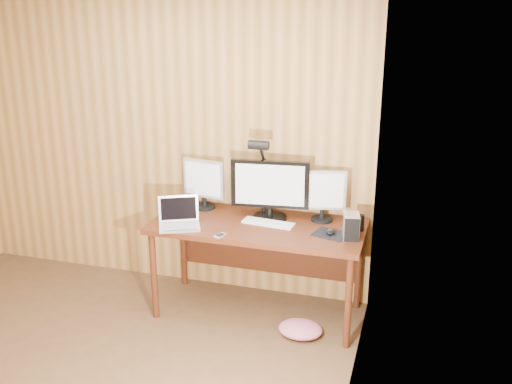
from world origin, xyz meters
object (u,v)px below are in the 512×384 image
at_px(desk, 260,235).
at_px(keyboard, 268,223).
at_px(hard_drive, 351,226).
at_px(monitor_center, 270,189).
at_px(monitor_left, 204,183).
at_px(desk_lamp, 261,166).
at_px(speaker, 361,223).
at_px(monitor_right, 323,194).
at_px(phone, 220,236).
at_px(laptop, 179,219).
at_px(mouse, 330,231).

xyz_separation_m(desk, keyboard, (0.08, -0.05, 0.13)).
relative_size(desk, hard_drive, 9.04).
distance_m(monitor_center, monitor_left, 0.57).
bearing_deg(keyboard, desk_lamp, 130.64).
distance_m(monitor_left, speaker, 1.27).
height_order(desk, speaker, speaker).
xyz_separation_m(monitor_right, desk_lamp, (-0.47, -0.04, 0.20)).
distance_m(phone, speaker, 1.02).
bearing_deg(laptop, desk_lamp, 8.72).
bearing_deg(monitor_left, speaker, 3.07).
distance_m(desk, speaker, 0.78).
bearing_deg(speaker, keyboard, -174.38).
bearing_deg(mouse, speaker, 55.28).
bearing_deg(laptop, speaker, -12.83).
distance_m(mouse, hard_drive, 0.16).
height_order(keyboard, mouse, mouse).
relative_size(monitor_left, mouse, 3.63).
xyz_separation_m(laptop, speaker, (1.31, 0.28, 0.01)).
bearing_deg(monitor_right, laptop, -171.92).
xyz_separation_m(desk, desk_lamp, (-0.02, 0.09, 0.53)).
relative_size(mouse, desk_lamp, 0.17).
bearing_deg(hard_drive, mouse, 161.48).
bearing_deg(laptop, monitor_center, 2.71).
distance_m(monitor_left, desk_lamp, 0.52).
bearing_deg(monitor_right, keyboard, -167.39).
bearing_deg(monitor_left, mouse, -4.88).
bearing_deg(hard_drive, desk, 157.50).
bearing_deg(phone, desk, 79.67).
bearing_deg(keyboard, monitor_right, 32.04).
relative_size(desk, speaker, 13.19).
bearing_deg(desk_lamp, monitor_left, 162.12).
distance_m(desk, laptop, 0.64).
height_order(desk, hard_drive, hard_drive).
height_order(phone, desk_lamp, desk_lamp).
distance_m(keyboard, desk_lamp, 0.44).
xyz_separation_m(keyboard, phone, (-0.27, -0.32, -0.00)).
bearing_deg(hard_drive, keyboard, 160.90).
bearing_deg(mouse, monitor_right, 134.94).
xyz_separation_m(mouse, phone, (-0.75, -0.25, -0.02)).
height_order(monitor_center, laptop, monitor_center).
distance_m(laptop, hard_drive, 1.27).
distance_m(desk, keyboard, 0.16).
bearing_deg(monitor_center, hard_drive, -23.51).
height_order(monitor_left, speaker, monitor_left).
xyz_separation_m(monitor_right, laptop, (-1.00, -0.39, -0.16)).
relative_size(monitor_right, mouse, 3.59).
relative_size(monitor_left, monitor_right, 1.01).
height_order(desk, laptop, laptop).
distance_m(monitor_left, hard_drive, 1.25).
distance_m(monitor_right, keyboard, 0.46).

